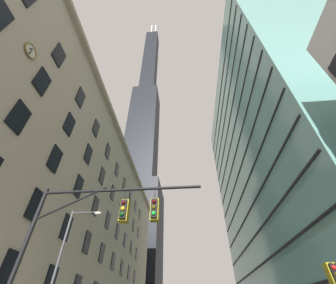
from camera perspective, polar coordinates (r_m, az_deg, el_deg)
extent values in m
cube|color=#BCAF93|center=(37.85, -25.04, -17.73)|extent=(13.81, 61.61, 27.55)
cube|color=tan|center=(41.36, -11.34, -1.48)|extent=(0.70, 61.61, 0.60)
cube|color=black|center=(18.17, -36.96, -25.84)|extent=(0.14, 1.40, 2.20)
cube|color=black|center=(22.29, -29.06, -29.89)|extent=(0.14, 1.40, 2.20)
cube|color=black|center=(19.16, -31.97, -14.18)|extent=(0.14, 1.40, 2.20)
cube|color=black|center=(23.10, -25.61, -19.95)|extent=(0.14, 1.40, 2.20)
cube|color=black|center=(27.39, -20.90, -23.83)|extent=(0.14, 1.40, 2.20)
cube|color=black|center=(31.89, -17.32, -26.55)|extent=(0.14, 1.40, 2.20)
cube|color=black|center=(36.52, -14.52, -28.53)|extent=(0.14, 1.40, 2.20)
cube|color=black|center=(41.24, -12.29, -30.02)|extent=(0.14, 1.40, 2.20)
cube|color=black|center=(46.01, -10.47, -31.18)|extent=(0.14, 1.40, 2.20)
cube|color=black|center=(50.83, -8.96, -32.10)|extent=(0.14, 1.40, 2.20)
cube|color=black|center=(17.95, -35.12, 5.51)|extent=(0.14, 1.40, 2.20)
cube|color=black|center=(20.95, -28.06, -4.01)|extent=(0.14, 1.40, 2.20)
cube|color=black|center=(24.61, -22.85, -10.90)|extent=(0.14, 1.40, 2.20)
cube|color=black|center=(28.68, -18.91, -15.87)|extent=(0.14, 1.40, 2.20)
cube|color=black|center=(33.00, -15.85, -19.52)|extent=(0.14, 1.40, 2.20)
cube|color=black|center=(37.49, -13.41, -22.28)|extent=(0.14, 1.40, 2.20)
cube|color=black|center=(42.10, -11.43, -24.42)|extent=(0.14, 1.40, 2.20)
cube|color=black|center=(46.79, -9.80, -26.11)|extent=(0.14, 1.40, 2.20)
cube|color=black|center=(51.54, -8.43, -27.48)|extent=(0.14, 1.40, 2.20)
cube|color=black|center=(20.73, -30.71, 13.81)|extent=(0.14, 1.40, 2.20)
cube|color=black|center=(23.38, -24.95, 4.32)|extent=(0.14, 1.40, 2.20)
cube|color=black|center=(26.70, -20.61, -3.06)|extent=(0.14, 1.40, 2.20)
cube|color=black|center=(30.49, -17.25, -8.70)|extent=(0.14, 1.40, 2.20)
cube|color=black|center=(34.59, -14.60, -13.04)|extent=(0.14, 1.40, 2.20)
cube|color=black|center=(38.90, -12.45, -16.41)|extent=(0.14, 1.40, 2.20)
cube|color=black|center=(43.36, -10.69, -19.09)|extent=(0.14, 1.40, 2.20)
cube|color=black|center=(47.92, -9.22, -21.25)|extent=(0.14, 1.40, 2.20)
cube|color=black|center=(52.57, -7.97, -23.02)|extent=(0.14, 1.40, 2.20)
cube|color=black|center=(23.92, -27.21, 19.98)|extent=(0.14, 1.40, 2.20)
cube|color=black|center=(26.25, -22.43, 10.95)|extent=(0.14, 1.40, 2.20)
cube|color=black|center=(29.25, -18.75, 3.53)|extent=(0.14, 1.40, 2.20)
cube|color=black|center=(32.75, -15.86, -2.43)|extent=(0.14, 1.40, 2.20)
cube|color=black|center=(36.59, -13.53, -7.18)|extent=(0.14, 1.40, 2.20)
cube|color=black|center=(40.69, -11.62, -11.00)|extent=(0.14, 1.40, 2.20)
cube|color=black|center=(44.97, -10.03, -14.09)|extent=(0.14, 1.40, 2.20)
cube|color=black|center=(49.39, -8.69, -16.64)|extent=(0.14, 1.40, 2.20)
cube|color=black|center=(53.91, -7.55, -18.75)|extent=(0.14, 1.40, 2.20)
torus|color=olive|center=(20.39, -32.86, 19.85)|extent=(0.11, 1.23, 1.23)
cylinder|color=silver|center=(20.41, -32.95, 19.82)|extent=(0.05, 1.06, 1.06)
cube|color=black|center=(20.43, -32.79, 20.22)|extent=(0.03, 0.25, 0.30)
cube|color=black|center=(20.21, -33.00, 19.50)|extent=(0.03, 0.09, 0.47)
cube|color=black|center=(93.34, -9.72, -25.59)|extent=(22.46, 22.46, 47.71)
cube|color=black|center=(121.38, -6.73, 2.20)|extent=(15.72, 15.72, 69.39)
cube|color=black|center=(182.82, -4.77, 20.70)|extent=(10.11, 10.11, 86.74)
cylinder|color=silver|center=(233.68, -4.49, 27.49)|extent=(1.20, 1.20, 26.06)
cylinder|color=silver|center=(233.30, -3.38, 27.60)|extent=(1.20, 1.20, 26.06)
cube|color=slate|center=(49.57, 27.57, -4.36)|extent=(17.50, 48.48, 53.74)
cube|color=black|center=(39.97, 23.58, -28.01)|extent=(0.12, 47.48, 0.24)
cube|color=black|center=(40.79, 22.02, -22.63)|extent=(0.12, 47.48, 0.24)
cube|color=black|center=(41.97, 20.65, -17.50)|extent=(0.12, 47.48, 0.24)
cube|color=black|center=(43.50, 19.43, -12.68)|extent=(0.12, 47.48, 0.24)
cube|color=black|center=(45.33, 18.34, -8.22)|extent=(0.12, 47.48, 0.24)
cube|color=black|center=(47.42, 17.36, -4.12)|extent=(0.12, 47.48, 0.24)
cube|color=black|center=(49.75, 16.48, -0.38)|extent=(0.12, 47.48, 0.24)
cube|color=black|center=(52.28, 15.69, 3.00)|extent=(0.12, 47.48, 0.24)
cube|color=black|center=(54.99, 14.96, 6.07)|extent=(0.12, 47.48, 0.24)
cube|color=black|center=(57.84, 14.30, 8.84)|extent=(0.12, 47.48, 0.24)
cube|color=black|center=(60.83, 13.69, 11.34)|extent=(0.12, 47.48, 0.24)
cylinder|color=black|center=(12.16, -35.24, -24.80)|extent=(0.20, 0.20, 6.84)
cylinder|color=black|center=(11.29, -12.43, -12.44)|extent=(8.02, 0.14, 0.14)
cylinder|color=black|center=(11.97, -24.33, -14.67)|extent=(3.29, 0.10, 1.66)
cylinder|color=black|center=(11.09, -11.29, -13.81)|extent=(0.04, 0.04, 0.60)
cube|color=black|center=(10.79, -11.81, -17.38)|extent=(0.30, 0.30, 0.90)
cube|color=olive|center=(10.94, -11.59, -17.73)|extent=(0.40, 0.40, 1.04)
sphere|color=#450808|center=(10.75, -11.83, -15.68)|extent=(0.20, 0.20, 0.20)
sphere|color=yellow|center=(10.65, -12.03, -17.05)|extent=(0.20, 0.20, 0.20)
sphere|color=#083D10|center=(10.54, -12.25, -18.45)|extent=(0.20, 0.20, 0.20)
cylinder|color=black|center=(10.78, -3.52, -13.75)|extent=(0.04, 0.04, 0.60)
cube|color=black|center=(10.48, -3.69, -17.43)|extent=(0.30, 0.30, 0.90)
cube|color=olive|center=(10.63, -3.56, -17.78)|extent=(0.40, 0.40, 1.04)
sphere|color=#450808|center=(10.44, -3.75, -15.68)|extent=(0.20, 0.20, 0.20)
sphere|color=#4B3A08|center=(10.33, -3.82, -17.10)|extent=(0.20, 0.20, 0.20)
sphere|color=green|center=(10.23, -3.89, -18.54)|extent=(0.20, 0.20, 0.20)
cube|color=black|center=(13.59, 38.26, -26.27)|extent=(0.30, 0.30, 0.90)
cube|color=olive|center=(13.74, 37.94, -26.47)|extent=(0.40, 0.40, 1.04)
sphere|color=red|center=(13.49, 38.04, -25.00)|extent=(0.20, 0.20, 0.20)
cylinder|color=#47474C|center=(19.06, -27.87, -28.04)|extent=(0.18, 0.18, 8.41)
cylinder|color=#47474C|center=(19.55, -21.31, -17.21)|extent=(2.17, 0.10, 0.10)
ellipsoid|color=#EFE5C6|center=(19.08, -18.29, -17.69)|extent=(0.56, 0.32, 0.24)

